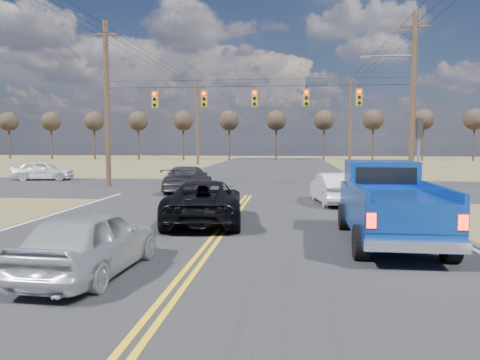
# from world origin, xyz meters

# --- Properties ---
(ground) EXTENTS (160.00, 160.00, 0.00)m
(ground) POSITION_xyz_m (0.00, 0.00, 0.00)
(ground) COLOR brown
(ground) RESTS_ON ground
(road_main) EXTENTS (14.00, 120.00, 0.02)m
(road_main) POSITION_xyz_m (0.00, 10.00, 0.00)
(road_main) COLOR #28282B
(road_main) RESTS_ON ground
(road_cross) EXTENTS (120.00, 12.00, 0.02)m
(road_cross) POSITION_xyz_m (0.00, 18.00, 0.00)
(road_cross) COLOR #28282B
(road_cross) RESTS_ON ground
(signal_gantry) EXTENTS (19.60, 4.83, 10.00)m
(signal_gantry) POSITION_xyz_m (0.50, 17.79, 5.06)
(signal_gantry) COLOR #473323
(signal_gantry) RESTS_ON ground
(utility_poles) EXTENTS (19.60, 58.32, 10.00)m
(utility_poles) POSITION_xyz_m (0.00, 17.00, 5.23)
(utility_poles) COLOR #473323
(utility_poles) RESTS_ON ground
(treeline) EXTENTS (87.00, 117.80, 7.40)m
(treeline) POSITION_xyz_m (0.00, 26.96, 5.70)
(treeline) COLOR #33261C
(treeline) RESTS_ON ground
(pickup_truck) EXTENTS (2.41, 5.87, 2.19)m
(pickup_truck) POSITION_xyz_m (4.80, 3.45, 1.06)
(pickup_truck) COLOR black
(pickup_truck) RESTS_ON ground
(silver_suv) EXTENTS (1.92, 4.27, 1.42)m
(silver_suv) POSITION_xyz_m (-2.01, -0.46, 0.71)
(silver_suv) COLOR #AEB0B6
(silver_suv) RESTS_ON ground
(black_suv) EXTENTS (3.05, 5.57, 1.48)m
(black_suv) POSITION_xyz_m (-0.80, 5.92, 0.74)
(black_suv) COLOR black
(black_suv) RESTS_ON ground
(white_car_queue) EXTENTS (2.00, 4.41, 1.40)m
(white_car_queue) POSITION_xyz_m (4.06, 11.33, 0.70)
(white_car_queue) COLOR silver
(white_car_queue) RESTS_ON ground
(dgrey_car_queue) EXTENTS (2.04, 4.99, 1.45)m
(dgrey_car_queue) POSITION_xyz_m (-3.46, 15.40, 0.72)
(dgrey_car_queue) COLOR #302F34
(dgrey_car_queue) RESTS_ON ground
(cross_car_west) EXTENTS (2.34, 4.40, 1.42)m
(cross_car_west) POSITION_xyz_m (-15.46, 21.99, 0.71)
(cross_car_west) COLOR white
(cross_car_west) RESTS_ON ground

